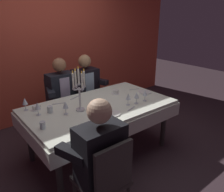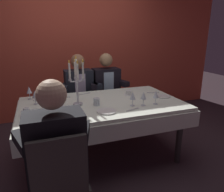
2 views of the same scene
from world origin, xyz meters
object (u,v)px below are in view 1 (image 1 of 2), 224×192
at_px(dining_table, 100,113).
at_px(water_tumbler_2, 97,105).
at_px(wine_glass_5, 37,106).
at_px(seated_diner_2, 85,84).
at_px(wine_glass_4, 137,95).
at_px(wine_glass_3, 145,93).
at_px(candelabra, 79,90).
at_px(wine_glass_0, 128,97).
at_px(dinner_plate_0, 112,113).
at_px(water_tumbler_1, 50,109).
at_px(seated_diner_0, 101,153).
at_px(coffee_cup_0, 116,92).
at_px(water_tumbler_0, 43,125).
at_px(coffee_cup_1, 36,108).
at_px(seated_diner_1, 61,90).
at_px(dinner_plate_1, 145,92).
at_px(wine_glass_1, 25,102).
at_px(wine_glass_2, 65,105).

height_order(dining_table, water_tumbler_2, water_tumbler_2).
distance_m(wine_glass_5, seated_diner_2, 1.30).
xyz_separation_m(wine_glass_4, seated_diner_2, (-0.07, 1.16, -0.12)).
height_order(wine_glass_3, wine_glass_5, same).
relative_size(candelabra, wine_glass_0, 3.41).
xyz_separation_m(dinner_plate_0, water_tumbler_1, (-0.56, 0.50, 0.03)).
xyz_separation_m(wine_glass_3, seated_diner_2, (-0.22, 1.17, -0.12)).
bearing_deg(seated_diner_2, seated_diner_0, -118.61).
bearing_deg(wine_glass_3, coffee_cup_0, 105.62).
height_order(candelabra, dinner_plate_0, candelabra).
bearing_deg(wine_glass_0, coffee_cup_0, 71.46).
distance_m(water_tumbler_0, seated_diner_2, 1.57).
relative_size(wine_glass_4, water_tumbler_1, 1.98).
relative_size(coffee_cup_1, seated_diner_1, 0.11).
xyz_separation_m(wine_glass_0, seated_diner_2, (0.05, 1.13, -0.12)).
height_order(dining_table, water_tumbler_0, water_tumbler_0).
relative_size(dinner_plate_1, coffee_cup_0, 1.52).
height_order(wine_glass_1, water_tumbler_0, wine_glass_1).
distance_m(wine_glass_5, water_tumbler_0, 0.37).
height_order(water_tumbler_2, seated_diner_0, seated_diner_0).
distance_m(wine_glass_1, wine_glass_4, 1.41).
bearing_deg(dining_table, wine_glass_1, 152.50).
bearing_deg(wine_glass_3, candelabra, 161.94).
xyz_separation_m(dinner_plate_0, water_tumbler_0, (-0.79, 0.18, 0.03)).
distance_m(dinner_plate_1, wine_glass_2, 1.30).
distance_m(candelabra, water_tumbler_1, 0.43).
bearing_deg(wine_glass_4, wine_glass_3, -2.15).
relative_size(dinner_plate_0, coffee_cup_1, 1.58).
xyz_separation_m(dinner_plate_1, seated_diner_2, (-0.47, 0.93, -0.01)).
bearing_deg(seated_diner_0, seated_diner_2, 61.39).
height_order(water_tumbler_2, coffee_cup_0, water_tumbler_2).
bearing_deg(wine_glass_5, dining_table, -14.43).
height_order(water_tumbler_0, water_tumbler_2, water_tumbler_2).
bearing_deg(seated_diner_1, wine_glass_1, -147.06).
relative_size(wine_glass_1, wine_glass_4, 1.00).
relative_size(wine_glass_1, water_tumbler_2, 1.97).
bearing_deg(seated_diner_0, wine_glass_1, 98.38).
bearing_deg(wine_glass_4, water_tumbler_0, 174.53).
height_order(dining_table, wine_glass_2, wine_glass_2).
bearing_deg(water_tumbler_1, wine_glass_5, 172.26).
distance_m(wine_glass_0, wine_glass_5, 1.13).
xyz_separation_m(dining_table, water_tumbler_1, (-0.61, 0.17, 0.16)).
relative_size(dinner_plate_1, water_tumbler_0, 2.58).
distance_m(wine_glass_4, water_tumbler_0, 1.26).
bearing_deg(wine_glass_1, candelabra, -39.03).
distance_m(dinner_plate_0, dinner_plate_1, 0.91).
bearing_deg(wine_glass_4, coffee_cup_1, 150.57).
bearing_deg(coffee_cup_0, seated_diner_0, -134.48).
bearing_deg(water_tumbler_0, wine_glass_5, 75.46).
xyz_separation_m(dinner_plate_0, wine_glass_5, (-0.70, 0.52, 0.11)).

